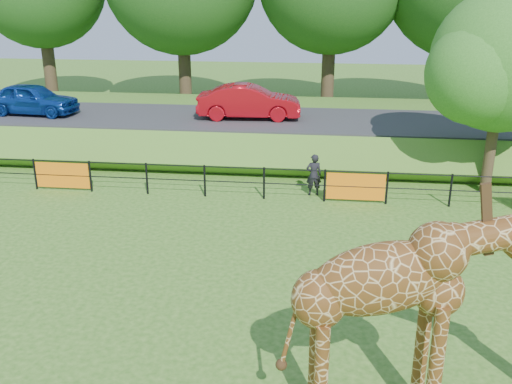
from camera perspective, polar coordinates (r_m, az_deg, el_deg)
ground at (r=11.95m, az=-3.45°, el=-14.07°), size 90.00×90.00×0.00m
giraffe at (r=9.45m, az=18.16°, el=-12.23°), size 5.11×1.71×3.59m
perimeter_fence at (r=18.87m, az=0.81°, el=0.89°), size 28.07×0.10×1.10m
embankment at (r=26.03m, az=2.59°, el=6.40°), size 40.00×9.00×1.30m
road at (r=24.41m, az=2.34°, el=7.22°), size 40.00×5.00×0.12m
car_blue at (r=26.92m, az=-21.48°, el=8.66°), size 4.11×1.93×1.36m
car_red at (r=24.27m, az=-0.70°, el=9.02°), size 4.41×1.79×1.42m
visitor at (r=19.27m, az=5.80°, el=1.72°), size 0.58×0.44×1.44m
tree_east at (r=20.35m, az=23.66°, el=11.46°), size 5.40×4.71×6.76m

